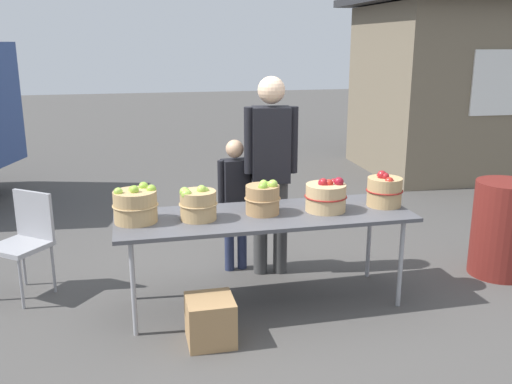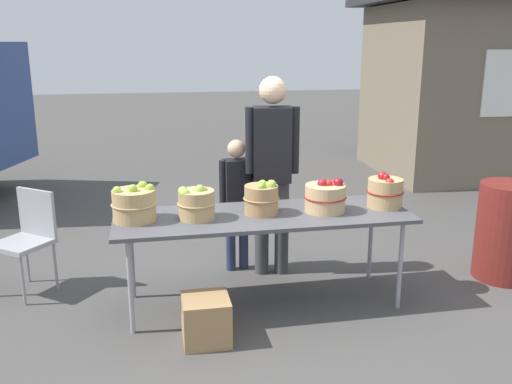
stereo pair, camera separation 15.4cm
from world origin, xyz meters
The scene contains 13 objects.
ground_plane centered at (0.00, 0.00, 0.00)m, with size 40.00×40.00×0.00m, color #474442.
market_table centered at (0.00, 0.00, 0.71)m, with size 2.30×0.76×0.75m.
apple_basket_green_0 centered at (-0.98, 0.03, 0.88)m, with size 0.34×0.34×0.29m.
apple_basket_green_1 centered at (-0.52, -0.01, 0.87)m, with size 0.29×0.29×0.27m.
apple_basket_green_2 centered at (-0.01, 0.02, 0.87)m, with size 0.28×0.28×0.28m.
apple_basket_red_0 centered at (0.49, -0.02, 0.87)m, with size 0.34×0.34×0.27m.
apple_basket_red_1 centered at (1.01, 0.01, 0.88)m, with size 0.30×0.30×0.29m.
vendor_adult centered at (0.20, 0.59, 1.04)m, with size 0.46×0.28×1.77m.
child_customer centered at (-0.09, 0.74, 0.72)m, with size 0.32×0.19×1.22m.
food_kiosk centered at (4.30, 4.08, 1.38)m, with size 3.61×3.03×2.74m.
folding_chair centered at (-1.87, 0.62, 0.51)m, with size 0.56×0.56×0.86m.
trash_barrel centered at (2.22, 0.09, 0.43)m, with size 0.53×0.53×0.86m, color maroon.
produce_crate centered at (-0.52, -0.52, 0.16)m, with size 0.33×0.33×0.33m, color #A87F51.
Camera 2 is at (-0.86, -4.09, 2.05)m, focal length 39.42 mm.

